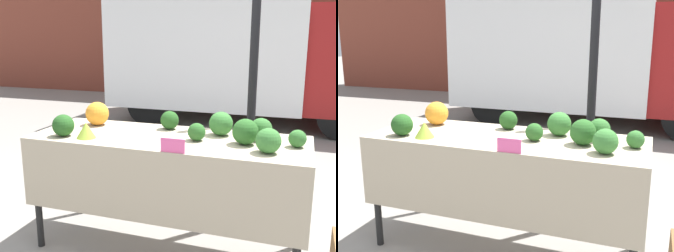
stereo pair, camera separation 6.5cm
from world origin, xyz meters
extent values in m
plane|color=gray|center=(0.00, 0.00, 0.00)|extent=(40.00, 40.00, 0.00)
cylinder|color=black|center=(0.50, 0.65, 1.15)|extent=(0.07, 0.07, 2.29)
cube|color=white|center=(-0.76, 4.64, 1.50)|extent=(3.33, 2.07, 2.36)
cylinder|color=black|center=(-1.68, 3.80, 0.35)|extent=(0.71, 0.22, 0.71)
cylinder|color=black|center=(-1.68, 5.48, 0.35)|extent=(0.71, 0.22, 0.71)
cube|color=tan|center=(0.00, 0.00, 0.85)|extent=(1.96, 0.72, 0.03)
cube|color=tan|center=(0.00, -0.35, 0.59)|extent=(1.96, 0.01, 0.47)
cylinder|color=black|center=(-0.92, -0.30, 0.42)|extent=(0.05, 0.05, 0.83)
cylinder|color=black|center=(0.92, -0.30, 0.42)|extent=(0.05, 0.05, 0.83)
cylinder|color=black|center=(-0.92, 0.30, 0.42)|extent=(0.05, 0.05, 0.83)
cylinder|color=black|center=(0.92, 0.30, 0.42)|extent=(0.05, 0.05, 0.83)
sphere|color=orange|center=(-0.66, 0.17, 0.95)|extent=(0.19, 0.19, 0.19)
cone|color=#93B238|center=(-0.54, -0.21, 0.92)|extent=(0.14, 0.14, 0.11)
sphere|color=#23511E|center=(-0.71, -0.22, 0.94)|extent=(0.16, 0.16, 0.16)
sphere|color=#285B23|center=(0.22, -0.03, 0.92)|extent=(0.12, 0.12, 0.12)
sphere|color=#285B23|center=(0.54, -0.02, 0.95)|extent=(0.17, 0.17, 0.17)
sphere|color=#336B2D|center=(0.87, 0.03, 0.92)|extent=(0.11, 0.11, 0.11)
sphere|color=#23511E|center=(-0.07, 0.23, 0.93)|extent=(0.14, 0.14, 0.14)
sphere|color=#387533|center=(0.70, -0.16, 0.94)|extent=(0.16, 0.16, 0.16)
sphere|color=#336B2D|center=(0.63, 0.14, 0.94)|extent=(0.15, 0.15, 0.15)
sphere|color=#387533|center=(0.34, 0.17, 0.95)|extent=(0.17, 0.17, 0.17)
cube|color=#F45B9E|center=(0.15, -0.35, 0.91)|extent=(0.16, 0.01, 0.09)
camera|label=1|loc=(0.88, -2.55, 1.58)|focal=42.00mm
camera|label=2|loc=(0.94, -2.53, 1.58)|focal=42.00mm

